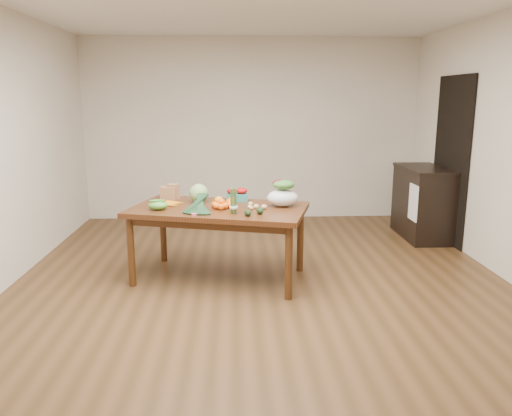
{
  "coord_description": "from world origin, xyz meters",
  "views": [
    {
      "loc": [
        -0.27,
        -4.58,
        1.83
      ],
      "look_at": [
        -0.06,
        0.0,
        0.81
      ],
      "focal_mm": 35.0,
      "sensor_mm": 36.0,
      "label": 1
    }
  ],
  "objects_px": {
    "cabbage": "(199,193)",
    "asparagus_bundle": "(233,201)",
    "cabinet": "(422,203)",
    "kale_bunch": "(197,205)",
    "salad_bag": "(283,195)",
    "dining_table": "(219,243)",
    "mandarin_cluster": "(222,203)",
    "paper_bag": "(169,192)"
  },
  "relations": [
    {
      "from": "mandarin_cluster",
      "to": "asparagus_bundle",
      "type": "distance_m",
      "value": 0.27
    },
    {
      "from": "cabbage",
      "to": "mandarin_cluster",
      "type": "xyz_separation_m",
      "value": [
        0.25,
        -0.3,
        -0.05
      ]
    },
    {
      "from": "dining_table",
      "to": "mandarin_cluster",
      "type": "bearing_deg",
      "value": -43.88
    },
    {
      "from": "asparagus_bundle",
      "to": "cabinet",
      "type": "bearing_deg",
      "value": 49.96
    },
    {
      "from": "cabinet",
      "to": "salad_bag",
      "type": "height_order",
      "value": "salad_bag"
    },
    {
      "from": "cabbage",
      "to": "asparagus_bundle",
      "type": "bearing_deg",
      "value": -55.73
    },
    {
      "from": "mandarin_cluster",
      "to": "cabinet",
      "type": "bearing_deg",
      "value": 29.88
    },
    {
      "from": "kale_bunch",
      "to": "cabbage",
      "type": "bearing_deg",
      "value": 107.5
    },
    {
      "from": "cabbage",
      "to": "kale_bunch",
      "type": "distance_m",
      "value": 0.49
    },
    {
      "from": "mandarin_cluster",
      "to": "salad_bag",
      "type": "relative_size",
      "value": 0.57
    },
    {
      "from": "dining_table",
      "to": "cabinet",
      "type": "bearing_deg",
      "value": 43.7
    },
    {
      "from": "asparagus_bundle",
      "to": "mandarin_cluster",
      "type": "bearing_deg",
      "value": 131.1
    },
    {
      "from": "dining_table",
      "to": "asparagus_bundle",
      "type": "relative_size",
      "value": 6.88
    },
    {
      "from": "cabbage",
      "to": "kale_bunch",
      "type": "xyz_separation_m",
      "value": [
        0.02,
        -0.49,
        -0.02
      ]
    },
    {
      "from": "cabbage",
      "to": "cabinet",
      "type": "bearing_deg",
      "value": 22.85
    },
    {
      "from": "cabbage",
      "to": "paper_bag",
      "type": "bearing_deg",
      "value": 148.14
    },
    {
      "from": "salad_bag",
      "to": "dining_table",
      "type": "bearing_deg",
      "value": -178.69
    },
    {
      "from": "cabinet",
      "to": "kale_bunch",
      "type": "distance_m",
      "value": 3.32
    },
    {
      "from": "cabinet",
      "to": "mandarin_cluster",
      "type": "xyz_separation_m",
      "value": [
        -2.61,
        -1.5,
        0.33
      ]
    },
    {
      "from": "mandarin_cluster",
      "to": "asparagus_bundle",
      "type": "height_order",
      "value": "asparagus_bundle"
    },
    {
      "from": "cabbage",
      "to": "salad_bag",
      "type": "xyz_separation_m",
      "value": [
        0.86,
        -0.22,
        0.02
      ]
    },
    {
      "from": "asparagus_bundle",
      "to": "dining_table",
      "type": "bearing_deg",
      "value": 132.12
    },
    {
      "from": "dining_table",
      "to": "cabbage",
      "type": "relative_size",
      "value": 8.7
    },
    {
      "from": "mandarin_cluster",
      "to": "salad_bag",
      "type": "xyz_separation_m",
      "value": [
        0.61,
        0.07,
        0.07
      ]
    },
    {
      "from": "dining_table",
      "to": "paper_bag",
      "type": "xyz_separation_m",
      "value": [
        -0.54,
        0.44,
        0.46
      ]
    },
    {
      "from": "cabinet",
      "to": "cabbage",
      "type": "distance_m",
      "value": 3.12
    },
    {
      "from": "dining_table",
      "to": "cabinet",
      "type": "xyz_separation_m",
      "value": [
        2.65,
        1.44,
        0.1
      ]
    },
    {
      "from": "cabbage",
      "to": "salad_bag",
      "type": "distance_m",
      "value": 0.89
    },
    {
      "from": "mandarin_cluster",
      "to": "asparagus_bundle",
      "type": "relative_size",
      "value": 0.72
    },
    {
      "from": "paper_bag",
      "to": "kale_bunch",
      "type": "relative_size",
      "value": 0.57
    },
    {
      "from": "asparagus_bundle",
      "to": "cabbage",
      "type": "bearing_deg",
      "value": 139.38
    },
    {
      "from": "paper_bag",
      "to": "kale_bunch",
      "type": "bearing_deg",
      "value": -63.05
    },
    {
      "from": "cabbage",
      "to": "salad_bag",
      "type": "height_order",
      "value": "salad_bag"
    },
    {
      "from": "cabbage",
      "to": "kale_bunch",
      "type": "relative_size",
      "value": 0.49
    },
    {
      "from": "salad_bag",
      "to": "cabbage",
      "type": "bearing_deg",
      "value": 165.47
    },
    {
      "from": "cabbage",
      "to": "mandarin_cluster",
      "type": "distance_m",
      "value": 0.39
    },
    {
      "from": "dining_table",
      "to": "asparagus_bundle",
      "type": "bearing_deg",
      "value": -47.88
    },
    {
      "from": "cabbage",
      "to": "asparagus_bundle",
      "type": "distance_m",
      "value": 0.65
    },
    {
      "from": "asparagus_bundle",
      "to": "salad_bag",
      "type": "relative_size",
      "value": 0.8
    },
    {
      "from": "dining_table",
      "to": "paper_bag",
      "type": "bearing_deg",
      "value": 155.93
    },
    {
      "from": "asparagus_bundle",
      "to": "salad_bag",
      "type": "bearing_deg",
      "value": 47.1
    },
    {
      "from": "cabinet",
      "to": "mandarin_cluster",
      "type": "height_order",
      "value": "cabinet"
    }
  ]
}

